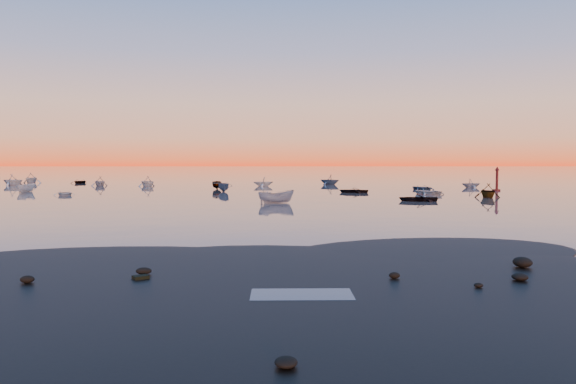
{
  "coord_description": "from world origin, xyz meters",
  "views": [
    {
      "loc": [
        -3.64,
        -24.85,
        4.14
      ],
      "look_at": [
        -2.76,
        28.0,
        1.19
      ],
      "focal_mm": 35.0,
      "sensor_mm": 36.0,
      "label": 1
    }
  ],
  "objects": [
    {
      "name": "ground",
      "position": [
        0.0,
        100.0,
        0.0
      ],
      "size": [
        600.0,
        600.0,
        0.0
      ],
      "primitive_type": "plane",
      "color": "#615650",
      "rests_on": "ground"
    },
    {
      "name": "mud_lobes",
      "position": [
        0.0,
        -1.0,
        0.01
      ],
      "size": [
        140.0,
        6.0,
        0.07
      ],
      "primitive_type": null,
      "color": "black",
      "rests_on": "ground"
    },
    {
      "name": "boat_near_center",
      "position": [
        -3.88,
        29.71,
        0.0
      ],
      "size": [
        2.53,
        3.95,
        1.27
      ],
      "primitive_type": "imported",
      "rotation": [
        0.0,
        0.0,
        1.86
      ],
      "color": "gray",
      "rests_on": "ground"
    },
    {
      "name": "channel_marker",
      "position": [
        26.36,
        51.65,
        1.37
      ],
      "size": [
        0.97,
        0.97,
        3.46
      ],
      "color": "#3F0E0D",
      "rests_on": "ground"
    },
    {
      "name": "moored_fleet",
      "position": [
        0.0,
        53.0,
        0.0
      ],
      "size": [
        124.0,
        58.0,
        1.2
      ],
      "primitive_type": null,
      "color": "silver",
      "rests_on": "ground"
    }
  ]
}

